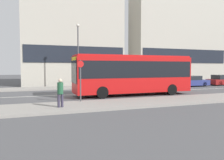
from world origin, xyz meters
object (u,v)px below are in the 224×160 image
at_px(city_bus, 133,73).
at_px(parked_car_2, 222,80).
at_px(parked_car_0, 153,83).
at_px(pedestrian_near_stop, 60,91).
at_px(street_lamp, 78,49).
at_px(bus_stop_sign, 80,77).
at_px(parked_car_1, 190,81).

xyz_separation_m(city_bus, parked_car_2, (16.30, 5.68, -1.31)).
bearing_deg(parked_car_0, pedestrian_near_stop, -140.46).
bearing_deg(parked_car_2, parked_car_0, -178.47).
relative_size(pedestrian_near_stop, street_lamp, 0.23).
distance_m(parked_car_2, bus_stop_sign, 23.15).
relative_size(parked_car_1, parked_car_2, 1.12).
bearing_deg(street_lamp, parked_car_2, -4.99).
relative_size(parked_car_1, pedestrian_near_stop, 2.83).
bearing_deg(street_lamp, parked_car_1, -7.60).
bearing_deg(parked_car_2, bus_stop_sign, -158.54).
height_order(pedestrian_near_stop, street_lamp, street_lamp).
height_order(parked_car_0, parked_car_1, parked_car_1).
distance_m(pedestrian_near_stop, bus_stop_sign, 2.41).
height_order(parked_car_2, street_lamp, street_lamp).
bearing_deg(parked_car_2, parked_car_1, -178.28).
xyz_separation_m(parked_car_0, parked_car_2, (11.08, 0.30, 0.05)).
bearing_deg(parked_car_2, street_lamp, 175.01).
bearing_deg(city_bus, parked_car_1, 24.58).
bearing_deg(bus_stop_sign, street_lamp, 79.51).
relative_size(city_bus, street_lamp, 1.44).
distance_m(parked_car_0, street_lamp, 9.61).
distance_m(city_bus, parked_car_1, 12.17).
bearing_deg(pedestrian_near_stop, parked_car_2, -167.17).
bearing_deg(bus_stop_sign, pedestrian_near_stop, -131.76).
bearing_deg(parked_car_1, bus_stop_sign, -152.57).
height_order(pedestrian_near_stop, bus_stop_sign, bus_stop_sign).
height_order(city_bus, bus_stop_sign, city_bus).
xyz_separation_m(pedestrian_near_stop, street_lamp, (3.43, 11.90, 3.43)).
bearing_deg(city_bus, pedestrian_near_stop, -148.87).
distance_m(city_bus, parked_car_0, 7.62).
distance_m(city_bus, parked_car_2, 17.31).
relative_size(parked_car_0, bus_stop_sign, 1.50).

